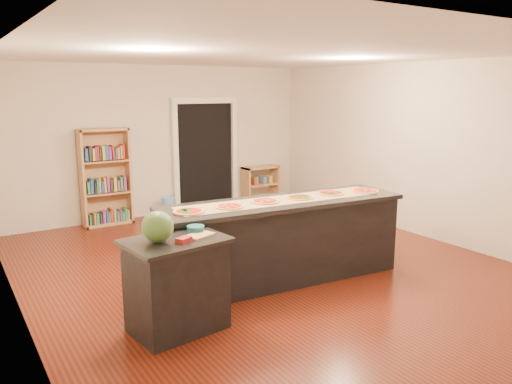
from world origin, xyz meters
TOP-DOWN VIEW (x-y plane):
  - room at (0.00, 0.00)m, footprint 6.00×7.00m
  - doorway at (0.90, 3.46)m, footprint 1.40×0.09m
  - kitchen_island at (-0.06, -0.51)m, footprint 3.11×0.84m
  - side_counter at (-1.73, -1.04)m, footprint 0.96×0.70m
  - bookshelf at (-1.14, 3.30)m, footprint 0.85×0.30m
  - low_shelf at (2.09, 3.28)m, footprint 0.77×0.33m
  - waste_bin at (-0.03, 3.22)m, footprint 0.26×0.26m
  - kraft_paper at (-0.06, -0.50)m, footprint 2.73×0.74m
  - watermelon at (-1.90, -1.04)m, footprint 0.30×0.30m
  - cutting_board at (-1.48, -1.08)m, footprint 0.33×0.27m
  - package_red at (-1.70, -1.18)m, footprint 0.17×0.15m
  - package_teal at (-1.46, -0.93)m, footprint 0.18×0.18m
  - pizza_a at (-1.30, -0.44)m, footprint 0.35×0.35m
  - pizza_b at (-0.81, -0.49)m, footprint 0.31×0.31m
  - pizza_c at (-0.31, -0.48)m, footprint 0.36×0.36m
  - pizza_d at (0.19, -0.52)m, footprint 0.36×0.36m
  - pizza_e at (0.69, -0.53)m, footprint 0.35×0.35m
  - pizza_f at (1.17, -0.67)m, footprint 0.36×0.36m

SIDE VIEW (x-z plane):
  - waste_bin at x=-0.03m, z-range 0.00..0.37m
  - low_shelf at x=2.09m, z-range 0.00..0.77m
  - side_counter at x=-1.73m, z-range 0.00..0.95m
  - kitchen_island at x=-0.06m, z-range 0.00..1.03m
  - bookshelf at x=-1.14m, z-range 0.00..1.70m
  - cutting_board at x=-1.48m, z-range 0.95..0.96m
  - package_red at x=-1.70m, z-range 0.95..0.99m
  - package_teal at x=-1.46m, z-range 0.95..1.01m
  - kraft_paper at x=-0.06m, z-range 1.03..1.03m
  - pizza_c at x=-0.31m, z-range 1.03..1.05m
  - pizza_e at x=0.69m, z-range 1.03..1.05m
  - pizza_f at x=1.17m, z-range 1.03..1.05m
  - pizza_a at x=-1.30m, z-range 1.03..1.05m
  - pizza_b at x=-0.81m, z-range 1.03..1.05m
  - pizza_d at x=0.19m, z-range 1.03..1.05m
  - watermelon at x=-1.90m, z-range 0.95..1.25m
  - doorway at x=0.90m, z-range 0.10..2.31m
  - room at x=0.00m, z-range 0.00..2.80m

